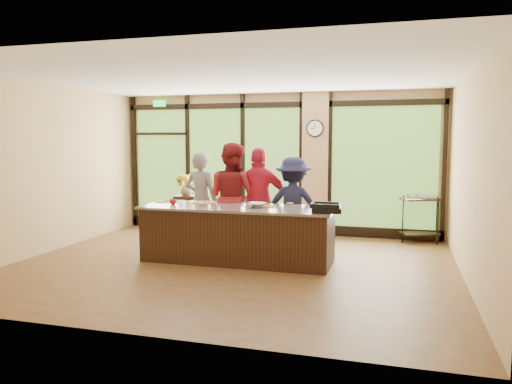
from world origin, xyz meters
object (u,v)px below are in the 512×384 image
Objects in this scene: island_base at (238,235)px; cook_left at (201,200)px; cook_right at (293,205)px; bar_cart at (420,213)px; roasting_pan at (326,210)px; flower_stand at (186,217)px.

island_base is 1.73× the size of cook_left.
bar_cart is at bearing -150.12° from cook_right.
cook_left is 4.28m from bar_cart.
island_base is 1.81× the size of cook_right.
cook_right is (0.76, 0.85, 0.42)m from island_base.
roasting_pan reaches higher than flower_stand.
flower_stand is at bearing -41.11° from cook_left.
cook_left reaches higher than island_base.
bar_cart is (2.21, 1.60, -0.28)m from cook_right.
bar_cart is (3.95, 1.62, -0.32)m from cook_left.
flower_stand is 0.91× the size of bar_cart.
roasting_pan is 0.45× the size of bar_cart.
island_base is 3.22× the size of bar_cart.
cook_left is 1.05× the size of cook_right.
cook_left is 2.72m from roasting_pan.
cook_right is at bearing -170.52° from cook_left.
cook_right is at bearing 48.16° from island_base.
flower_stand is at bearing 135.38° from island_base.
cook_right is 2.56m from flower_stand.
cook_left is 4.15× the size of roasting_pan.
cook_left reaches higher than roasting_pan.
flower_stand is (-2.40, 0.78, -0.42)m from cook_right.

